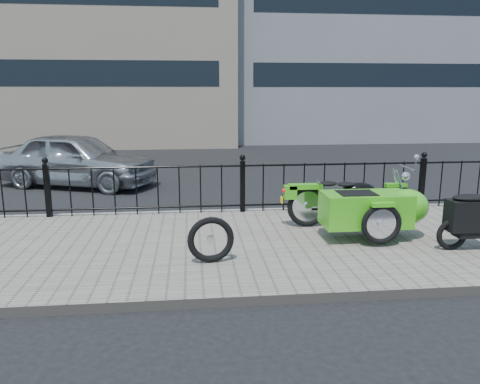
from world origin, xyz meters
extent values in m
plane|color=black|center=(0.00, 0.00, 0.00)|extent=(120.00, 120.00, 0.00)
cube|color=#6E665D|center=(0.00, -0.50, 0.06)|extent=(30.00, 3.80, 0.12)
cube|color=gray|center=(0.00, 1.44, 0.06)|extent=(30.00, 0.10, 0.12)
cylinder|color=black|center=(0.00, 1.30, 0.99)|extent=(14.00, 0.04, 0.04)
cylinder|color=black|center=(0.00, 1.30, 0.24)|extent=(14.00, 0.04, 0.04)
cube|color=black|center=(-3.50, 1.30, 0.60)|extent=(0.09, 0.09, 0.96)
sphere|color=black|center=(-3.50, 1.30, 1.14)|extent=(0.11, 0.11, 0.11)
cube|color=black|center=(0.00, 1.30, 0.60)|extent=(0.09, 0.09, 0.96)
sphere|color=black|center=(0.00, 1.30, 1.14)|extent=(0.11, 0.11, 0.11)
cube|color=black|center=(3.50, 1.30, 0.60)|extent=(0.09, 0.09, 0.96)
sphere|color=black|center=(3.50, 1.30, 1.14)|extent=(0.11, 0.11, 0.11)
cube|color=gray|center=(-6.00, 16.00, 6.00)|extent=(14.00, 8.00, 12.00)
cube|color=black|center=(-6.00, 12.02, 3.00)|extent=(12.50, 0.06, 1.00)
cube|color=black|center=(7.00, 13.02, 3.00)|extent=(10.50, 0.06, 1.00)
cube|color=black|center=(7.00, 13.02, 6.00)|extent=(10.50, 0.06, 1.00)
torus|color=black|center=(2.47, 0.20, 0.46)|extent=(0.69, 0.09, 0.69)
torus|color=black|center=(0.97, 0.20, 0.46)|extent=(0.69, 0.09, 0.69)
torus|color=black|center=(1.77, -0.94, 0.46)|extent=(0.60, 0.08, 0.60)
cube|color=gray|center=(1.72, 0.20, 0.48)|extent=(0.34, 0.22, 0.24)
cylinder|color=black|center=(1.72, 0.20, 0.41)|extent=(1.40, 0.04, 0.04)
ellipsoid|color=black|center=(1.84, 0.20, 0.72)|extent=(0.54, 0.29, 0.26)
cylinder|color=silver|center=(2.65, 0.20, 1.08)|extent=(0.03, 0.56, 0.03)
cylinder|color=silver|center=(2.53, 0.20, 0.77)|extent=(0.25, 0.04, 0.59)
sphere|color=silver|center=(2.63, 0.20, 0.95)|extent=(0.15, 0.15, 0.15)
cube|color=#43BA1B|center=(2.47, 0.20, 0.79)|extent=(0.36, 0.12, 0.06)
cube|color=#43BA1B|center=(0.92, 0.20, 0.80)|extent=(0.55, 0.16, 0.08)
ellipsoid|color=black|center=(1.62, 0.20, 0.82)|extent=(0.31, 0.22, 0.08)
ellipsoid|color=black|center=(1.30, 0.20, 0.84)|extent=(0.31, 0.22, 0.08)
sphere|color=red|center=(0.57, 0.20, 0.74)|extent=(0.07, 0.07, 0.07)
cube|color=yellow|center=(0.55, 0.30, 0.56)|extent=(0.02, 0.14, 0.10)
cube|color=#43BA1B|center=(1.67, -0.55, 0.59)|extent=(1.30, 0.62, 0.50)
ellipsoid|color=#43BA1B|center=(2.32, -0.55, 0.61)|extent=(0.65, 0.60, 0.54)
cube|color=black|center=(1.52, -0.55, 0.82)|extent=(0.55, 0.43, 0.06)
cube|color=#43BA1B|center=(1.77, -0.94, 0.76)|extent=(0.34, 0.11, 0.06)
torus|color=black|center=(2.72, -1.16, 0.35)|extent=(0.46, 0.08, 0.46)
cube|color=black|center=(2.94, -1.16, 0.62)|extent=(0.61, 0.29, 0.44)
ellipsoid|color=black|center=(2.94, -1.16, 0.88)|extent=(0.52, 0.26, 0.10)
torus|color=black|center=(-0.71, -1.30, 0.43)|extent=(0.63, 0.16, 0.62)
imported|color=#A4A6AB|center=(-3.77, 4.71, 0.67)|extent=(4.25, 2.88, 1.34)
camera|label=1|loc=(-0.94, -7.16, 2.34)|focal=35.00mm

